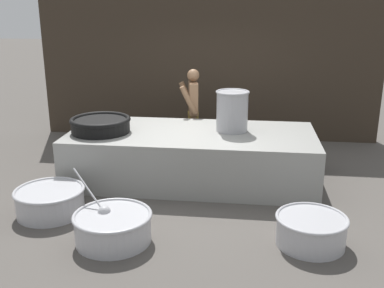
# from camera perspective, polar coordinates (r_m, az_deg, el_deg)

# --- Properties ---
(ground_plane) EXTENTS (60.00, 60.00, 0.00)m
(ground_plane) POSITION_cam_1_polar(r_m,az_deg,el_deg) (7.44, 0.00, -4.48)
(ground_plane) COLOR #56514C
(back_wall) EXTENTS (7.11, 0.24, 3.34)m
(back_wall) POSITION_cam_1_polar(r_m,az_deg,el_deg) (9.56, 1.99, 10.72)
(back_wall) COLOR #382D23
(back_wall) RESTS_ON ground_plane
(hearth_platform) EXTENTS (3.92, 1.74, 0.81)m
(hearth_platform) POSITION_cam_1_polar(r_m,az_deg,el_deg) (7.30, 0.00, -1.52)
(hearth_platform) COLOR gray
(hearth_platform) RESTS_ON ground_plane
(giant_wok_near) EXTENTS (0.96, 0.96, 0.24)m
(giant_wok_near) POSITION_cam_1_polar(r_m,az_deg,el_deg) (7.29, -11.54, 2.48)
(giant_wok_near) COLOR black
(giant_wok_near) RESTS_ON hearth_platform
(stock_pot) EXTENTS (0.54, 0.54, 0.65)m
(stock_pot) POSITION_cam_1_polar(r_m,az_deg,el_deg) (7.19, 5.13, 4.26)
(stock_pot) COLOR #9E9EA3
(stock_pot) RESTS_ON hearth_platform
(cook) EXTENTS (0.43, 0.63, 1.63)m
(cook) POSITION_cam_1_polar(r_m,az_deg,el_deg) (8.48, 0.09, 4.49)
(cook) COLOR #8C6647
(cook) RESTS_ON ground_plane
(prep_bowl_vegetables) EXTENTS (1.11, 0.96, 0.76)m
(prep_bowl_vegetables) POSITION_cam_1_polar(r_m,az_deg,el_deg) (5.59, -10.02, -10.19)
(prep_bowl_vegetables) COLOR #B7B7BC
(prep_bowl_vegetables) RESTS_ON ground_plane
(prep_bowl_meat) EXTENTS (0.86, 0.86, 0.37)m
(prep_bowl_meat) POSITION_cam_1_polar(r_m,az_deg,el_deg) (5.62, 14.87, -10.41)
(prep_bowl_meat) COLOR #B7B7BC
(prep_bowl_meat) RESTS_ON ground_plane
(prep_bowl_extra) EXTENTS (0.95, 0.95, 0.36)m
(prep_bowl_extra) POSITION_cam_1_polar(r_m,az_deg,el_deg) (6.49, -17.58, -6.79)
(prep_bowl_extra) COLOR #B7B7BC
(prep_bowl_extra) RESTS_ON ground_plane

